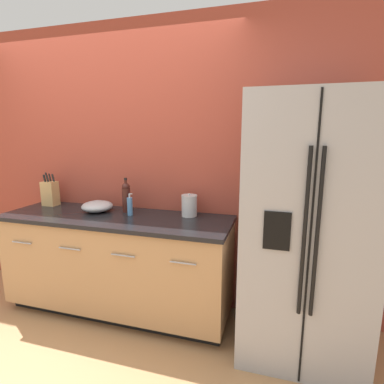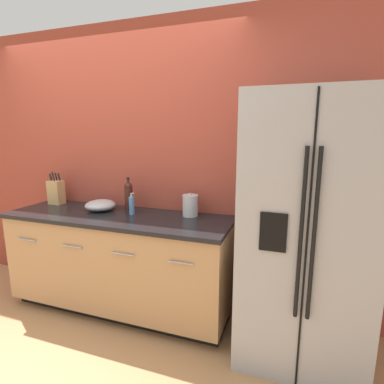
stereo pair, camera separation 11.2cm
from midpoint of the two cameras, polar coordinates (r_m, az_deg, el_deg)
name	(u,v)px [view 1 (the left image)]	position (r m, az deg, el deg)	size (l,w,h in m)	color
ground_plane	(30,373)	(2.67, -29.70, -27.77)	(14.00, 14.00, 0.00)	#B27F51
wall_back	(113,166)	(3.05, -15.93, 4.80)	(10.00, 0.05, 2.60)	#993D2D
counter_unit	(118,263)	(2.87, -15.02, -12.95)	(2.04, 0.64, 0.91)	black
refrigerator	(305,230)	(2.27, 19.37, -6.84)	(0.85, 0.76, 1.88)	#9E9EA0
knife_block	(50,193)	(3.31, -26.30, -0.20)	(0.14, 0.11, 0.33)	tan
wine_bottle	(126,197)	(2.79, -13.55, -0.87)	(0.07, 0.07, 0.31)	#3D1914
soap_dispenser	(130,206)	(2.69, -12.93, -2.63)	(0.05, 0.05, 0.20)	#4C7FB2
steel_canister	(189,205)	(2.59, -1.76, -2.59)	(0.14, 0.14, 0.20)	#B7B7BA
mixing_bowl	(97,206)	(2.90, -18.65, -2.60)	(0.28, 0.28, 0.10)	#A3A3A5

